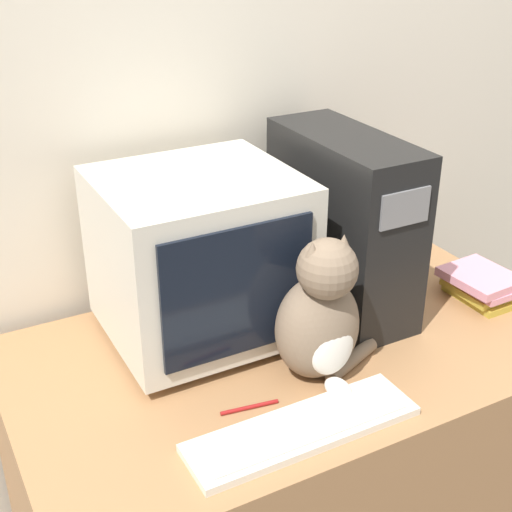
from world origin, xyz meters
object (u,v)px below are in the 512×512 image
Objects in this scene: computer_tower at (342,223)px; pen at (249,407)px; crt_monitor at (200,257)px; keyboard at (303,429)px; cat at (321,318)px; book_stack at (480,284)px.

pen is (-0.42, -0.29, -0.23)m from computer_tower.
keyboard is at bearing -86.64° from crt_monitor.
keyboard is 0.25m from cat.
cat is at bearing -131.60° from computer_tower.
book_stack is (0.35, -0.17, -0.19)m from computer_tower.
computer_tower reaches higher than cat.
computer_tower is 0.59m from keyboard.
crt_monitor is 0.49m from keyboard.
cat is 2.75× the size of pen.
computer_tower reaches higher than crt_monitor.
keyboard is (-0.36, -0.41, -0.22)m from computer_tower.
book_stack reaches higher than keyboard.
computer_tower is at bearing 48.31° from keyboard.
keyboard is 0.76m from book_stack.
crt_monitor is 0.39m from pen.
pen is (-0.78, -0.12, -0.04)m from book_stack.
cat is at bearing -60.74° from crt_monitor.
book_stack is 1.63× the size of pen.
computer_tower is 0.94× the size of keyboard.
computer_tower is at bearing -4.61° from crt_monitor.
cat is 0.60m from book_stack.
keyboard is at bearing -62.81° from pen.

